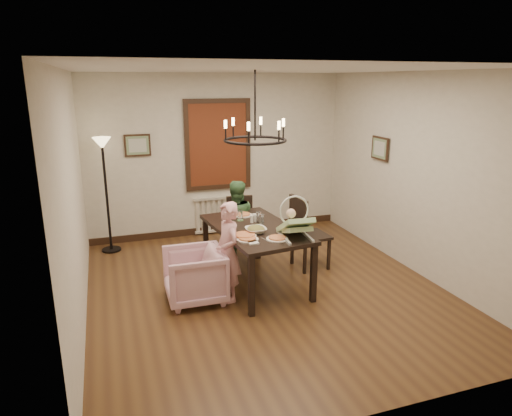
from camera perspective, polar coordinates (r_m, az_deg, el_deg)
room_shell at (r=6.02m, az=0.14°, el=3.45°), size 4.51×5.00×2.81m
dining_table at (r=6.06m, az=-0.11°, el=-3.16°), size 1.16×1.82×0.80m
chair_far at (r=7.09m, az=-1.75°, el=-2.46°), size 0.45×0.45×0.94m
chair_right at (r=6.70m, az=6.88°, el=-2.94°), size 0.52×0.52×1.10m
armchair at (r=5.79m, az=-7.67°, el=-8.36°), size 0.75×0.73×0.67m
elderly_woman at (r=5.70m, az=-3.52°, el=-6.52°), size 0.30×0.41×1.05m
seated_man at (r=6.88m, az=-2.55°, el=-2.59°), size 0.55×0.45×1.04m
baby_bouncer at (r=5.61m, az=4.94°, el=-1.94°), size 0.44×0.58×0.36m
salad_bowl at (r=5.80m, az=-0.02°, el=-2.72°), size 0.32×0.32×0.08m
pizza_platter at (r=5.65m, az=-1.43°, el=-3.47°), size 0.29×0.29×0.04m
drinking_glass at (r=6.14m, az=0.68°, el=-1.43°), size 0.06×0.06×0.13m
window_blinds at (r=7.97m, az=-4.77°, el=7.88°), size 1.00×0.03×1.40m
radiator at (r=8.25m, az=-4.60°, el=-0.73°), size 0.92×0.12×0.62m
picture_back at (r=7.76m, az=-14.59°, el=7.59°), size 0.42×0.03×0.36m
picture_right at (r=7.43m, az=15.24°, el=7.20°), size 0.03×0.42×0.36m
floor_lamp at (r=7.56m, az=-18.15°, el=1.32°), size 0.30×0.30×1.80m
chandelier at (r=5.78m, az=-0.12°, el=8.46°), size 0.80×0.80×0.04m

